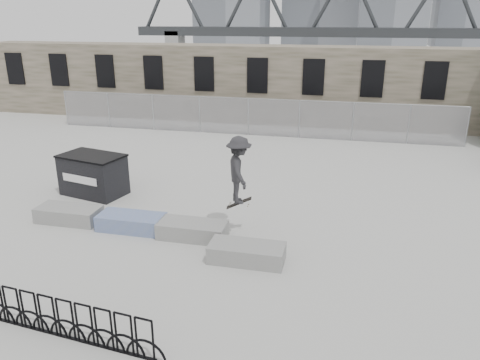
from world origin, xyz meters
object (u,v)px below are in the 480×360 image
at_px(planter_offset, 247,252).
at_px(dumpster, 93,174).
at_px(planter_center_right, 192,229).
at_px(skateboarder, 239,170).
at_px(planter_far_left, 69,214).
at_px(planter_center_left, 131,221).
at_px(bike_rack, 66,320).

relative_size(planter_offset, dumpster, 0.80).
bearing_deg(planter_center_right, planter_offset, -28.68).
bearing_deg(skateboarder, planter_center_right, 95.10).
xyz_separation_m(planter_far_left, planter_center_left, (2.19, -0.11, 0.00)).
relative_size(planter_center_left, planter_center_right, 1.00).
relative_size(planter_far_left, planter_center_left, 1.00).
xyz_separation_m(planter_center_left, planter_offset, (3.84, -1.11, 0.00)).
distance_m(planter_far_left, planter_center_left, 2.19).
bearing_deg(dumpster, planter_offset, -15.91).
relative_size(planter_far_left, dumpster, 0.80).
distance_m(bike_rack, skateboarder, 6.23).
height_order(planter_center_right, skateboarder, skateboarder).
bearing_deg(planter_far_left, planter_center_right, -2.83).
xyz_separation_m(dumpster, skateboarder, (5.86, -1.90, 1.22)).
bearing_deg(planter_far_left, skateboarder, 4.95).
xyz_separation_m(planter_far_left, skateboarder, (5.42, 0.47, 1.70)).
xyz_separation_m(planter_offset, skateboarder, (-0.61, 1.69, 1.70)).
height_order(planter_far_left, planter_center_left, same).
bearing_deg(skateboarder, bike_rack, 134.69).
bearing_deg(planter_offset, planter_center_left, 163.82).
xyz_separation_m(bike_rack, skateboarder, (2.25, 5.60, 1.53)).
relative_size(planter_center_left, dumpster, 0.80).
relative_size(dumpster, skateboarder, 1.14).
distance_m(planter_offset, bike_rack, 4.85).
relative_size(planter_center_left, planter_offset, 1.00).
bearing_deg(planter_center_right, planter_far_left, 177.17).
relative_size(bike_rack, skateboarder, 2.03).
distance_m(planter_center_left, dumpster, 3.65).
bearing_deg(skateboarder, planter_offset, 176.31).
distance_m(planter_far_left, skateboarder, 5.70).
bearing_deg(planter_center_right, dumpster, 150.80).
distance_m(planter_center_left, planter_offset, 4.00).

